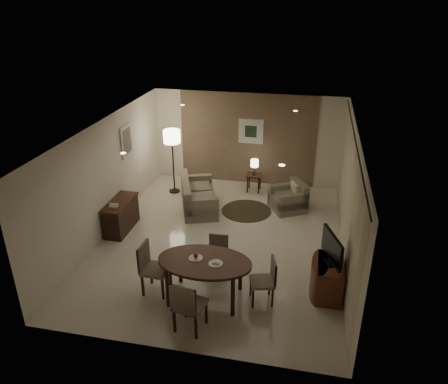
% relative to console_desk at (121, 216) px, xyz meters
% --- Properties ---
extents(room_shell, '(5.50, 7.00, 2.70)m').
position_rel_console_desk_xyz_m(room_shell, '(2.49, 0.40, 0.98)').
color(room_shell, beige).
rests_on(room_shell, ground).
extents(taupe_accent, '(3.96, 0.03, 2.70)m').
position_rel_console_desk_xyz_m(taupe_accent, '(2.49, 3.48, 0.98)').
color(taupe_accent, '#79684B').
rests_on(taupe_accent, wall_back).
extents(curtain_wall, '(0.08, 6.70, 2.58)m').
position_rel_console_desk_xyz_m(curtain_wall, '(5.17, 0.00, 0.95)').
color(curtain_wall, beige).
rests_on(curtain_wall, wall_right).
extents(curtain_rod, '(0.03, 6.80, 0.03)m').
position_rel_console_desk_xyz_m(curtain_rod, '(5.17, 0.00, 2.27)').
color(curtain_rod, black).
rests_on(curtain_rod, wall_right).
extents(art_back_frame, '(0.72, 0.03, 0.72)m').
position_rel_console_desk_xyz_m(art_back_frame, '(2.59, 3.46, 1.23)').
color(art_back_frame, silver).
rests_on(art_back_frame, wall_back).
extents(art_back_canvas, '(0.34, 0.01, 0.34)m').
position_rel_console_desk_xyz_m(art_back_canvas, '(2.59, 3.44, 1.23)').
color(art_back_canvas, '#1D341F').
rests_on(art_back_canvas, wall_back).
extents(art_left_frame, '(0.03, 0.60, 0.80)m').
position_rel_console_desk_xyz_m(art_left_frame, '(-0.23, 1.20, 1.48)').
color(art_left_frame, silver).
rests_on(art_left_frame, wall_left).
extents(art_left_canvas, '(0.01, 0.46, 0.64)m').
position_rel_console_desk_xyz_m(art_left_canvas, '(-0.21, 1.20, 1.48)').
color(art_left_canvas, gray).
rests_on(art_left_canvas, wall_left).
extents(downlight_nl, '(0.10, 0.10, 0.01)m').
position_rel_console_desk_xyz_m(downlight_nl, '(1.09, -1.80, 2.31)').
color(downlight_nl, white).
rests_on(downlight_nl, ceiling).
extents(downlight_nr, '(0.10, 0.10, 0.01)m').
position_rel_console_desk_xyz_m(downlight_nr, '(3.89, -1.80, 2.31)').
color(downlight_nr, white).
rests_on(downlight_nr, ceiling).
extents(downlight_fl, '(0.10, 0.10, 0.01)m').
position_rel_console_desk_xyz_m(downlight_fl, '(1.09, 1.80, 2.31)').
color(downlight_fl, white).
rests_on(downlight_fl, ceiling).
extents(downlight_fr, '(0.10, 0.10, 0.01)m').
position_rel_console_desk_xyz_m(downlight_fr, '(3.89, 1.80, 2.31)').
color(downlight_fr, white).
rests_on(downlight_fr, ceiling).
extents(console_desk, '(0.48, 1.20, 0.75)m').
position_rel_console_desk_xyz_m(console_desk, '(0.00, 0.00, 0.00)').
color(console_desk, '#472716').
rests_on(console_desk, floor).
extents(telephone, '(0.20, 0.14, 0.09)m').
position_rel_console_desk_xyz_m(telephone, '(0.00, -0.30, 0.43)').
color(telephone, white).
rests_on(telephone, console_desk).
extents(tv_cabinet, '(0.48, 0.90, 0.70)m').
position_rel_console_desk_xyz_m(tv_cabinet, '(4.89, -1.50, -0.03)').
color(tv_cabinet, brown).
rests_on(tv_cabinet, floor).
extents(flat_tv, '(0.36, 0.85, 0.60)m').
position_rel_console_desk_xyz_m(flat_tv, '(4.87, -1.50, 0.65)').
color(flat_tv, black).
rests_on(flat_tv, tv_cabinet).
extents(dining_table, '(1.75, 1.09, 0.82)m').
position_rel_console_desk_xyz_m(dining_table, '(2.61, -2.10, 0.04)').
color(dining_table, '#472716').
rests_on(dining_table, floor).
extents(chair_near, '(0.57, 0.57, 1.01)m').
position_rel_console_desk_xyz_m(chair_near, '(2.57, -2.94, 0.13)').
color(chair_near, gray).
rests_on(chair_near, floor).
extents(chair_far, '(0.42, 0.42, 0.84)m').
position_rel_console_desk_xyz_m(chair_far, '(2.67, -1.34, 0.05)').
color(chair_far, gray).
rests_on(chair_far, floor).
extents(chair_left, '(0.51, 0.51, 1.01)m').
position_rel_console_desk_xyz_m(chair_left, '(1.66, -2.10, 0.13)').
color(chair_left, gray).
rests_on(chair_left, floor).
extents(chair_right, '(0.53, 0.53, 0.90)m').
position_rel_console_desk_xyz_m(chair_right, '(3.66, -1.98, 0.07)').
color(chair_right, gray).
rests_on(chair_right, floor).
extents(plate_a, '(0.26, 0.26, 0.02)m').
position_rel_console_desk_xyz_m(plate_a, '(2.43, -2.05, 0.45)').
color(plate_a, white).
rests_on(plate_a, dining_table).
extents(plate_b, '(0.26, 0.26, 0.02)m').
position_rel_console_desk_xyz_m(plate_b, '(2.83, -2.15, 0.45)').
color(plate_b, white).
rests_on(plate_b, dining_table).
extents(fruit_apple, '(0.09, 0.09, 0.09)m').
position_rel_console_desk_xyz_m(fruit_apple, '(2.43, -2.05, 0.51)').
color(fruit_apple, '#A9133E').
rests_on(fruit_apple, plate_a).
extents(napkin, '(0.12, 0.08, 0.03)m').
position_rel_console_desk_xyz_m(napkin, '(2.83, -2.15, 0.48)').
color(napkin, white).
rests_on(napkin, plate_b).
extents(round_rug, '(1.31, 1.31, 0.01)m').
position_rel_console_desk_xyz_m(round_rug, '(2.80, 1.58, -0.37)').
color(round_rug, '#3D3922').
rests_on(round_rug, floor).
extents(sofa, '(1.90, 1.39, 0.81)m').
position_rel_console_desk_xyz_m(sofa, '(1.54, 1.50, 0.03)').
color(sofa, gray).
rests_on(sofa, floor).
extents(armchair, '(1.11, 1.13, 0.75)m').
position_rel_console_desk_xyz_m(armchair, '(3.85, 1.90, 0.00)').
color(armchair, gray).
rests_on(armchair, floor).
extents(side_table, '(0.40, 0.40, 0.51)m').
position_rel_console_desk_xyz_m(side_table, '(2.80, 2.88, -0.12)').
color(side_table, '#321910').
rests_on(side_table, floor).
extents(table_lamp, '(0.22, 0.22, 0.50)m').
position_rel_console_desk_xyz_m(table_lamp, '(2.80, 2.88, 0.38)').
color(table_lamp, '#FFEAC1').
rests_on(table_lamp, side_table).
extents(floor_lamp, '(0.46, 0.46, 1.84)m').
position_rel_console_desk_xyz_m(floor_lamp, '(0.57, 2.35, 0.54)').
color(floor_lamp, '#FFE5B7').
rests_on(floor_lamp, floor).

